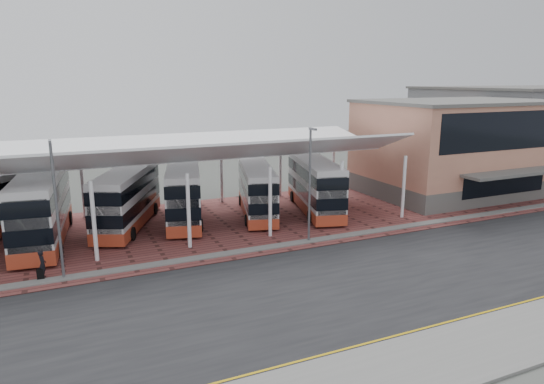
% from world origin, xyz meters
% --- Properties ---
extents(ground, '(140.00, 140.00, 0.00)m').
position_xyz_m(ground, '(0.00, 0.00, 0.00)').
color(ground, '#454742').
extents(road, '(120.00, 14.00, 0.02)m').
position_xyz_m(road, '(0.00, -1.00, 0.01)').
color(road, black).
rests_on(road, ground).
extents(forecourt, '(72.00, 16.00, 0.06)m').
position_xyz_m(forecourt, '(2.00, 13.00, 0.03)').
color(forecourt, brown).
rests_on(forecourt, ground).
extents(sidewalk, '(120.00, 4.00, 0.14)m').
position_xyz_m(sidewalk, '(0.00, -9.00, 0.07)').
color(sidewalk, slate).
rests_on(sidewalk, ground).
extents(north_kerb, '(120.00, 0.80, 0.14)m').
position_xyz_m(north_kerb, '(0.00, 6.20, 0.07)').
color(north_kerb, slate).
rests_on(north_kerb, ground).
extents(yellow_line_near, '(120.00, 0.12, 0.01)m').
position_xyz_m(yellow_line_near, '(0.00, -7.00, 0.03)').
color(yellow_line_near, '#C59909').
rests_on(yellow_line_near, road).
extents(yellow_line_far, '(120.00, 0.12, 0.01)m').
position_xyz_m(yellow_line_far, '(0.00, -6.70, 0.03)').
color(yellow_line_far, '#C59909').
rests_on(yellow_line_far, road).
extents(canopy, '(37.00, 11.63, 7.07)m').
position_xyz_m(canopy, '(-6.00, 13.94, 5.80)').
color(canopy, white).
rests_on(canopy, ground).
extents(terminal, '(18.40, 14.40, 9.25)m').
position_xyz_m(terminal, '(23.00, 13.92, 4.66)').
color(terminal, '#585652').
rests_on(terminal, ground).
extents(warehouse, '(30.50, 20.50, 10.25)m').
position_xyz_m(warehouse, '(48.00, 24.00, 5.15)').
color(warehouse, slate).
rests_on(warehouse, ground).
extents(lamp_west, '(0.16, 0.90, 8.07)m').
position_xyz_m(lamp_west, '(-14.00, 6.27, 4.36)').
color(lamp_west, '#5C5E64').
rests_on(lamp_west, ground).
extents(lamp_east, '(0.16, 0.90, 8.07)m').
position_xyz_m(lamp_east, '(2.00, 6.27, 4.36)').
color(lamp_east, '#5C5E64').
rests_on(lamp_east, ground).
extents(bus_1, '(4.07, 11.99, 4.84)m').
position_xyz_m(bus_1, '(-15.00, 13.97, 2.47)').
color(bus_1, silver).
rests_on(bus_1, forecourt).
extents(bus_2, '(6.67, 10.84, 4.44)m').
position_xyz_m(bus_2, '(-9.06, 15.20, 2.27)').
color(bus_2, silver).
rests_on(bus_2, forecourt).
extents(bus_3, '(5.20, 11.16, 4.48)m').
position_xyz_m(bus_3, '(-4.63, 15.19, 2.29)').
color(bus_3, silver).
rests_on(bus_3, forecourt).
extents(bus_4, '(5.09, 10.35, 4.16)m').
position_xyz_m(bus_4, '(1.32, 14.22, 2.13)').
color(bus_4, silver).
rests_on(bus_4, forecourt).
extents(bus_5, '(5.24, 11.15, 4.48)m').
position_xyz_m(bus_5, '(6.36, 13.27, 2.29)').
color(bus_5, silver).
rests_on(bus_5, forecourt).
extents(pedestrian, '(0.46, 0.65, 1.69)m').
position_xyz_m(pedestrian, '(-15.05, 6.77, 0.90)').
color(pedestrian, black).
rests_on(pedestrian, forecourt).
extents(suitcase, '(0.39, 0.28, 0.67)m').
position_xyz_m(suitcase, '(-15.21, 6.63, 0.39)').
color(suitcase, black).
rests_on(suitcase, forecourt).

